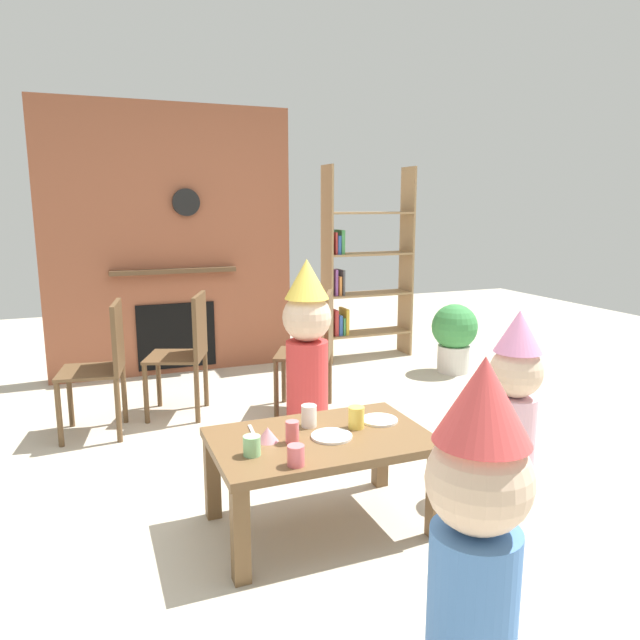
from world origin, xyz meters
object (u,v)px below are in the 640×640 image
object	(u,v)px
child_in_pink	(515,398)
dining_chair_right	(316,345)
paper_plate_rear	(379,420)
dining_chair_left	(105,360)
paper_cup_near_right	(252,446)
paper_cup_far_left	(356,417)
paper_cup_far_right	(292,432)
potted_plant_tall	(454,334)
child_by_the_chairs	(307,342)
paper_plate_front	(332,436)
child_with_cone_hat	(476,532)
paper_cup_near_left	(296,455)
bookshelf	(361,274)
paper_cup_center	(309,416)
dining_chair_middle	(188,347)
coffee_table	(321,451)

from	to	relation	value
child_in_pink	dining_chair_right	world-z (taller)	child_in_pink
paper_plate_rear	dining_chair_left	bearing A→B (deg)	128.51
paper_cup_near_right	paper_cup_far_left	bearing A→B (deg)	12.48
paper_cup_far_right	potted_plant_tall	size ratio (longest dim) A/B	0.16
child_by_the_chairs	paper_plate_front	bearing A→B (deg)	2.29
child_with_cone_hat	paper_plate_rear	bearing A→B (deg)	-16.08
paper_cup_near_left	paper_plate_front	world-z (taller)	paper_cup_near_left
bookshelf	child_by_the_chairs	world-z (taller)	bookshelf
paper_cup_center	child_with_cone_hat	world-z (taller)	child_with_cone_hat
paper_cup_near_left	potted_plant_tall	bearing A→B (deg)	44.36
paper_plate_front	potted_plant_tall	distance (m)	2.96
child_with_cone_hat	dining_chair_left	bearing A→B (deg)	16.91
paper_cup_far_right	potted_plant_tall	distance (m)	3.09
paper_cup_far_left	dining_chair_right	xyz separation A→B (m)	(0.37, 1.49, -0.00)
paper_cup_far_left	dining_chair_middle	xyz separation A→B (m)	(-0.52, 1.77, -0.00)
dining_chair_left	potted_plant_tall	world-z (taller)	dining_chair_left
dining_chair_left	potted_plant_tall	size ratio (longest dim) A/B	1.41
paper_plate_rear	child_by_the_chairs	world-z (taller)	child_by_the_chairs
coffee_table	child_by_the_chairs	size ratio (longest dim) A/B	0.86
paper_cup_far_right	child_by_the_chairs	distance (m)	1.31
dining_chair_right	paper_plate_rear	bearing A→B (deg)	108.19
child_in_pink	dining_chair_left	distance (m)	2.60
coffee_table	child_in_pink	distance (m)	1.09
paper_cup_near_left	child_by_the_chairs	distance (m)	1.55
child_with_cone_hat	dining_chair_right	bearing A→B (deg)	-12.95
coffee_table	paper_plate_front	size ratio (longest dim) A/B	5.27
paper_cup_near_left	potted_plant_tall	xyz separation A→B (m)	(2.36, 2.31, -0.14)
bookshelf	paper_cup_far_right	bearing A→B (deg)	-120.83
child_with_cone_hat	dining_chair_left	world-z (taller)	child_with_cone_hat
child_by_the_chairs	dining_chair_right	size ratio (longest dim) A/B	1.31
potted_plant_tall	paper_cup_far_left	bearing A→B (deg)	-133.97
paper_cup_far_right	dining_chair_middle	world-z (taller)	dining_chair_middle
paper_plate_front	dining_chair_left	distance (m)	1.92
dining_chair_middle	dining_chair_right	bearing A→B (deg)	-176.89
paper_plate_rear	child_by_the_chairs	size ratio (longest dim) A/B	0.15
dining_chair_right	potted_plant_tall	distance (m)	1.66
potted_plant_tall	coffee_table	bearing A→B (deg)	-136.28
paper_cup_far_right	child_with_cone_hat	bearing A→B (deg)	-80.99
dining_chair_right	potted_plant_tall	size ratio (longest dim) A/B	1.41
dining_chair_left	dining_chair_middle	world-z (taller)	same
paper_cup_near_left	bookshelf	bearing A→B (deg)	60.20
bookshelf	paper_cup_center	distance (m)	3.16
paper_cup_far_right	child_in_pink	size ratio (longest dim) A/B	0.10
paper_plate_front	child_by_the_chairs	xyz separation A→B (m)	(0.33, 1.21, 0.16)
paper_cup_near_right	child_with_cone_hat	bearing A→B (deg)	-69.93
child_in_pink	dining_chair_left	world-z (taller)	child_in_pink
bookshelf	paper_cup_near_right	xyz separation A→B (m)	(-1.93, -2.95, -0.35)
paper_cup_far_right	child_in_pink	world-z (taller)	child_in_pink
paper_cup_near_left	dining_chair_left	distance (m)	2.02
child_by_the_chairs	potted_plant_tall	bearing A→B (deg)	133.69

